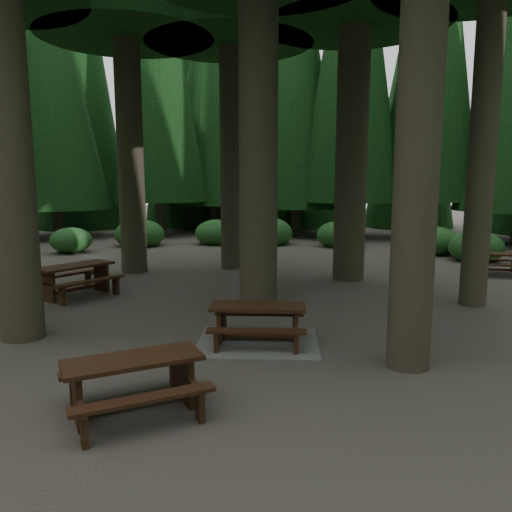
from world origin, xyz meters
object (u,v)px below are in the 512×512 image
(picnic_table_a, at_px, (258,331))
(picnic_table_e, at_px, (134,377))
(picnic_table_b, at_px, (75,275))
(picnic_table_d, at_px, (496,260))

(picnic_table_a, bearing_deg, picnic_table_e, -117.71)
(picnic_table_a, height_order, picnic_table_b, picnic_table_b)
(picnic_table_a, bearing_deg, picnic_table_d, 44.65)
(picnic_table_b, bearing_deg, picnic_table_d, -37.91)
(picnic_table_b, bearing_deg, picnic_table_e, -116.12)
(picnic_table_a, relative_size, picnic_table_b, 1.08)
(picnic_table_a, bearing_deg, picnic_table_b, 143.84)
(picnic_table_a, xyz_separation_m, picnic_table_d, (5.19, 8.27, 0.21))
(picnic_table_d, bearing_deg, picnic_table_b, -153.14)
(picnic_table_a, xyz_separation_m, picnic_table_b, (-5.36, 2.27, 0.29))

